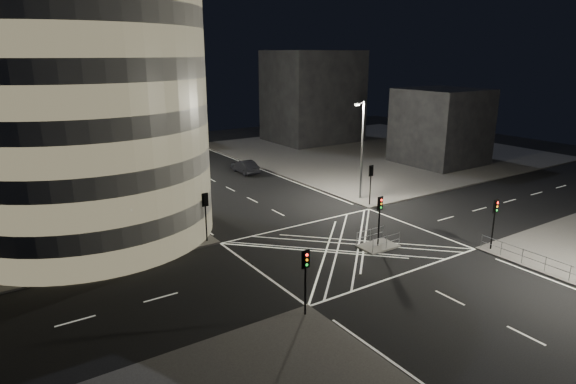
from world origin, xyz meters
TOP-DOWN VIEW (x-y plane):
  - ground at (0.00, 0.00)m, footprint 120.00×120.00m
  - sidewalk_far_right at (29.00, 27.00)m, footprint 42.00×42.00m
  - central_island at (2.00, -1.50)m, footprint 3.00×2.00m
  - office_tower_curved at (-20.74, 18.74)m, footprint 30.00×29.00m
  - building_right_far at (26.00, 40.00)m, footprint 14.00×12.00m
  - building_right_near at (30.00, 16.00)m, footprint 10.00×10.00m
  - building_far_end at (-4.00, 58.00)m, footprint 18.00×8.00m
  - tree_a at (-10.50, 9.00)m, footprint 4.80×4.80m
  - tree_b at (-10.50, 15.00)m, footprint 4.89×4.89m
  - tree_c at (-10.50, 21.00)m, footprint 4.76×4.76m
  - tree_d at (-10.50, 27.00)m, footprint 4.62×4.62m
  - tree_e at (-10.50, 33.00)m, footprint 4.57×4.57m
  - traffic_signal_fl at (-8.80, 6.80)m, footprint 0.55×0.22m
  - traffic_signal_nl at (-8.80, -6.80)m, footprint 0.55×0.22m
  - traffic_signal_fr at (8.80, 6.80)m, footprint 0.55×0.22m
  - traffic_signal_nr at (8.80, -6.80)m, footprint 0.55×0.22m
  - traffic_signal_island at (2.00, -1.50)m, footprint 0.55×0.22m
  - street_lamp_left_near at (-9.44, 12.00)m, footprint 1.25×0.25m
  - street_lamp_left_far at (-9.44, 30.00)m, footprint 1.25×0.25m
  - street_lamp_right_far at (9.44, 9.00)m, footprint 1.25×0.25m
  - railing_near_right at (8.30, -12.15)m, footprint 0.06×11.70m
  - railing_island_south at (2.00, -2.40)m, footprint 2.80×0.06m
  - railing_island_north at (2.00, -0.60)m, footprint 2.80×0.06m
  - sedan at (5.02, 25.83)m, footprint 1.95×5.10m

SIDE VIEW (x-z plane):
  - ground at x=0.00m, z-range 0.00..0.00m
  - sidewalk_far_right at x=29.00m, z-range 0.00..0.15m
  - central_island at x=2.00m, z-range 0.00..0.15m
  - railing_near_right at x=8.30m, z-range 0.15..1.25m
  - railing_island_south at x=2.00m, z-range 0.15..1.25m
  - railing_island_north at x=2.00m, z-range 0.15..1.25m
  - sedan at x=5.02m, z-range 0.00..1.66m
  - traffic_signal_fl at x=-8.80m, z-range 0.91..4.91m
  - traffic_signal_nl at x=-8.80m, z-range 0.91..4.91m
  - traffic_signal_fr at x=8.80m, z-range 0.91..4.91m
  - traffic_signal_nr at x=8.80m, z-range 0.91..4.91m
  - traffic_signal_island at x=2.00m, z-range 0.91..4.91m
  - tree_a at x=-10.50m, z-range 0.90..7.94m
  - tree_b at x=-10.50m, z-range 0.91..8.07m
  - tree_e at x=-10.50m, z-range 1.04..8.08m
  - tree_c at x=-10.50m, z-range 1.03..8.28m
  - building_right_near at x=30.00m, z-range 0.15..10.15m
  - street_lamp_left_near at x=-9.44m, z-range 0.54..10.54m
  - street_lamp_left_far at x=-9.44m, z-range 0.54..10.54m
  - street_lamp_right_far at x=9.44m, z-range 0.54..10.54m
  - tree_d at x=-10.50m, z-range 1.54..9.66m
  - building_right_far at x=26.00m, z-range 0.15..15.15m
  - building_far_end at x=-4.00m, z-range 0.00..18.00m
  - office_tower_curved at x=-20.74m, z-range -0.95..26.25m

